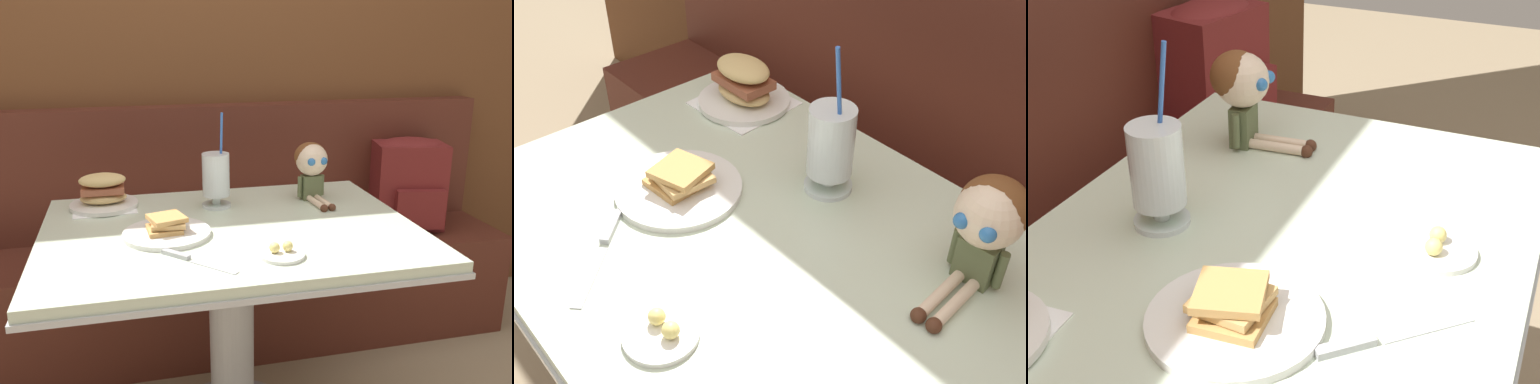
{
  "view_description": "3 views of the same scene",
  "coord_description": "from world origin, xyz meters",
  "views": [
    {
      "loc": [
        -0.28,
        -1.32,
        1.3
      ],
      "look_at": [
        0.08,
        0.17,
        0.85
      ],
      "focal_mm": 38.17,
      "sensor_mm": 36.0,
      "label": 1
    },
    {
      "loc": [
        0.65,
        -0.34,
        1.5
      ],
      "look_at": [
        -0.01,
        0.23,
        0.81
      ],
      "focal_mm": 43.16,
      "sensor_mm": 36.0,
      "label": 2
    },
    {
      "loc": [
        -0.85,
        -0.21,
        1.38
      ],
      "look_at": [
        0.09,
        0.2,
        0.79
      ],
      "focal_mm": 49.32,
      "sensor_mm": 36.0,
      "label": 3
    }
  ],
  "objects": [
    {
      "name": "seated_doll",
      "position": [
        0.32,
        0.39,
        0.87
      ],
      "size": [
        0.12,
        0.22,
        0.2
      ],
      "color": "#5B6642",
      "rests_on": "diner_table"
    },
    {
      "name": "butter_saucer",
      "position": [
        0.09,
        -0.07,
        0.75
      ],
      "size": [
        0.12,
        0.12,
        0.04
      ],
      "color": "white",
      "rests_on": "diner_table"
    },
    {
      "name": "backpack",
      "position": [
        0.92,
        0.78,
        0.66
      ],
      "size": [
        0.33,
        0.3,
        0.41
      ],
      "color": "maroon",
      "rests_on": "booth_bench"
    },
    {
      "name": "butter_knife",
      "position": [
        -0.16,
        -0.03,
        0.74
      ],
      "size": [
        0.18,
        0.18,
        0.01
      ],
      "color": "silver",
      "rests_on": "diner_table"
    },
    {
      "name": "milkshake_glass",
      "position": [
        -0.01,
        0.38,
        0.84
      ],
      "size": [
        0.1,
        0.1,
        0.32
      ],
      "color": "silver",
      "rests_on": "diner_table"
    },
    {
      "name": "toast_plate",
      "position": [
        -0.19,
        0.15,
        0.76
      ],
      "size": [
        0.25,
        0.25,
        0.06
      ],
      "color": "white",
      "rests_on": "diner_table"
    },
    {
      "name": "diner_table",
      "position": [
        0.0,
        0.18,
        0.54
      ],
      "size": [
        1.11,
        0.81,
        0.74
      ],
      "color": "beige",
      "rests_on": "ground"
    }
  ]
}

